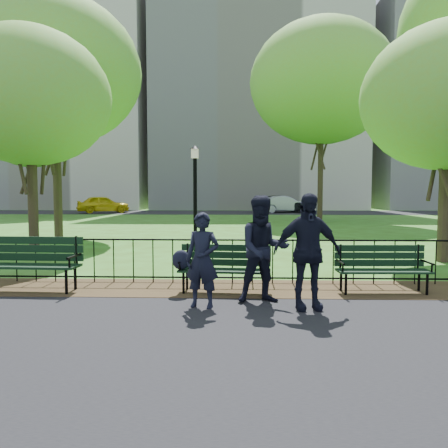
{
  "coord_description": "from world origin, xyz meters",
  "views": [
    {
      "loc": [
        -0.06,
        -6.64,
        1.8
      ],
      "look_at": [
        -0.35,
        1.5,
        1.23
      ],
      "focal_mm": 35.0,
      "sensor_mm": 36.0,
      "label": 1
    }
  ],
  "objects_px": {
    "person_left": "(202,260)",
    "taxi": "(103,204)",
    "tree_mid_w": "(54,71)",
    "park_bench_left_a": "(30,257)",
    "person_mid": "(263,249)",
    "lamppost": "(195,197)",
    "tree_far_e": "(322,83)",
    "tree_near_w": "(30,97)",
    "sedan_silver": "(283,204)",
    "park_bench_main": "(211,262)",
    "tree_far_w": "(30,128)",
    "tree_near_e": "(448,97)",
    "sedan_dark": "(284,204)",
    "park_bench_right_a": "(382,263)",
    "person_right": "(307,251)"
  },
  "relations": [
    {
      "from": "person_left",
      "to": "taxi",
      "type": "bearing_deg",
      "value": 123.55
    },
    {
      "from": "tree_mid_w",
      "to": "park_bench_left_a",
      "type": "bearing_deg",
      "value": -69.89
    },
    {
      "from": "taxi",
      "to": "park_bench_left_a",
      "type": "bearing_deg",
      "value": 171.33
    },
    {
      "from": "person_left",
      "to": "person_mid",
      "type": "relative_size",
      "value": 0.85
    },
    {
      "from": "park_bench_left_a",
      "to": "person_mid",
      "type": "distance_m",
      "value": 4.36
    },
    {
      "from": "lamppost",
      "to": "tree_far_e",
      "type": "relative_size",
      "value": 0.25
    },
    {
      "from": "tree_near_w",
      "to": "sedan_silver",
      "type": "bearing_deg",
      "value": 69.15
    },
    {
      "from": "tree_mid_w",
      "to": "person_left",
      "type": "distance_m",
      "value": 14.41
    },
    {
      "from": "park_bench_main",
      "to": "tree_far_e",
      "type": "distance_m",
      "value": 22.74
    },
    {
      "from": "tree_far_w",
      "to": "sedan_silver",
      "type": "bearing_deg",
      "value": 19.86
    },
    {
      "from": "park_bench_left_a",
      "to": "person_mid",
      "type": "bearing_deg",
      "value": -7.84
    },
    {
      "from": "taxi",
      "to": "sedan_silver",
      "type": "height_order",
      "value": "taxi"
    },
    {
      "from": "park_bench_main",
      "to": "tree_far_w",
      "type": "distance_m",
      "value": 30.75
    },
    {
      "from": "tree_far_e",
      "to": "sedan_silver",
      "type": "xyz_separation_m",
      "value": [
        -1.11,
        12.6,
        -7.99
      ]
    },
    {
      "from": "lamppost",
      "to": "person_mid",
      "type": "height_order",
      "value": "lamppost"
    },
    {
      "from": "tree_near_e",
      "to": "tree_far_e",
      "type": "relative_size",
      "value": 0.49
    },
    {
      "from": "sedan_silver",
      "to": "sedan_dark",
      "type": "height_order",
      "value": "sedan_dark"
    },
    {
      "from": "tree_near_e",
      "to": "person_left",
      "type": "bearing_deg",
      "value": -140.68
    },
    {
      "from": "park_bench_right_a",
      "to": "sedan_dark",
      "type": "height_order",
      "value": "sedan_dark"
    },
    {
      "from": "person_mid",
      "to": "tree_far_e",
      "type": "bearing_deg",
      "value": 67.74
    },
    {
      "from": "tree_near_e",
      "to": "tree_far_w",
      "type": "relative_size",
      "value": 0.63
    },
    {
      "from": "park_bench_main",
      "to": "taxi",
      "type": "relative_size",
      "value": 0.38
    },
    {
      "from": "park_bench_main",
      "to": "sedan_dark",
      "type": "distance_m",
      "value": 33.84
    },
    {
      "from": "tree_far_e",
      "to": "sedan_silver",
      "type": "relative_size",
      "value": 2.63
    },
    {
      "from": "tree_near_e",
      "to": "park_bench_main",
      "type": "bearing_deg",
      "value": -147.05
    },
    {
      "from": "lamppost",
      "to": "person_left",
      "type": "relative_size",
      "value": 2.1
    },
    {
      "from": "tree_far_e",
      "to": "person_mid",
      "type": "height_order",
      "value": "tree_far_e"
    },
    {
      "from": "park_bench_main",
      "to": "tree_mid_w",
      "type": "relative_size",
      "value": 0.18
    },
    {
      "from": "park_bench_main",
      "to": "tree_near_e",
      "type": "relative_size",
      "value": 0.29
    },
    {
      "from": "sedan_dark",
      "to": "sedan_silver",
      "type": "bearing_deg",
      "value": 171.45
    },
    {
      "from": "park_bench_left_a",
      "to": "person_left",
      "type": "bearing_deg",
      "value": -16.22
    },
    {
      "from": "tree_mid_w",
      "to": "tree_far_w",
      "type": "relative_size",
      "value": 0.99
    },
    {
      "from": "person_left",
      "to": "person_right",
      "type": "height_order",
      "value": "person_right"
    },
    {
      "from": "park_bench_main",
      "to": "park_bench_right_a",
      "type": "xyz_separation_m",
      "value": [
        3.1,
        0.11,
        -0.03
      ]
    },
    {
      "from": "park_bench_right_a",
      "to": "sedan_silver",
      "type": "xyz_separation_m",
      "value": [
        1.48,
        32.91,
        0.27
      ]
    },
    {
      "from": "park_bench_left_a",
      "to": "person_right",
      "type": "distance_m",
      "value": 5.07
    },
    {
      "from": "person_left",
      "to": "sedan_dark",
      "type": "height_order",
      "value": "sedan_dark"
    },
    {
      "from": "park_bench_left_a",
      "to": "lamppost",
      "type": "relative_size",
      "value": 0.61
    },
    {
      "from": "lamppost",
      "to": "tree_far_w",
      "type": "distance_m",
      "value": 26.43
    },
    {
      "from": "tree_far_e",
      "to": "tree_far_w",
      "type": "height_order",
      "value": "tree_far_e"
    },
    {
      "from": "park_bench_left_a",
      "to": "tree_near_w",
      "type": "relative_size",
      "value": 0.28
    },
    {
      "from": "sedan_dark",
      "to": "tree_near_w",
      "type": "bearing_deg",
      "value": 161.27
    },
    {
      "from": "taxi",
      "to": "park_bench_right_a",
      "type": "bearing_deg",
      "value": -178.48
    },
    {
      "from": "tree_near_e",
      "to": "tree_far_w",
      "type": "bearing_deg",
      "value": 134.59
    },
    {
      "from": "lamppost",
      "to": "person_mid",
      "type": "relative_size",
      "value": 1.79
    },
    {
      "from": "sedan_silver",
      "to": "tree_near_w",
      "type": "bearing_deg",
      "value": 141.0
    },
    {
      "from": "lamppost",
      "to": "tree_mid_w",
      "type": "xyz_separation_m",
      "value": [
        -6.29,
        5.54,
        5.06
      ]
    },
    {
      "from": "park_bench_main",
      "to": "sedan_silver",
      "type": "bearing_deg",
      "value": 86.21
    },
    {
      "from": "park_bench_main",
      "to": "sedan_silver",
      "type": "distance_m",
      "value": 33.33
    },
    {
      "from": "park_bench_right_a",
      "to": "tree_far_w",
      "type": "distance_m",
      "value": 32.35
    }
  ]
}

